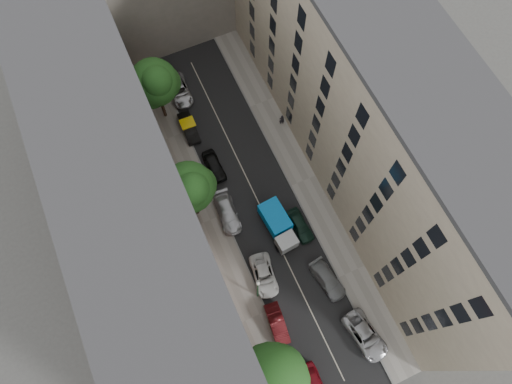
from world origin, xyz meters
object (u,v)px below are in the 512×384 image
car_left_5 (189,128)px  car_right_0 (365,335)px  car_left_3 (227,213)px  car_right_1 (328,280)px  car_left_6 (179,90)px  lamp_post (258,288)px  car_left_1 (277,324)px  tree_near (273,383)px  tarp_truck (278,225)px  tree_far (156,84)px  car_left_4 (214,166)px  pedestrian (282,120)px  car_right_2 (300,225)px  car_left_2 (264,275)px  tree_mid (190,189)px

car_left_5 → car_right_0: 28.91m
car_left_3 → car_right_1: car_left_3 is taller
car_left_3 → car_right_1: bearing=-54.4°
car_left_6 → car_right_0: car_right_0 is taller
car_right_0 → lamp_post: (-7.80, 7.69, 3.74)m
car_left_1 → tree_near: size_ratio=0.46×
tarp_truck → tree_far: tree_far is taller
car_left_4 → car_left_6: size_ratio=0.83×
tarp_truck → lamp_post: 7.92m
car_left_4 → pedestrian: (9.20, 2.06, 0.29)m
car_right_2 → pedestrian: (3.60, 12.06, 0.29)m
car_left_1 → car_left_6: (0.80, 28.71, 0.01)m
car_left_5 → car_right_2: (6.40, -15.60, 0.00)m
car_right_0 → car_right_2: car_right_0 is taller
tarp_truck → lamp_post: bearing=-136.0°
car_left_2 → tree_near: 11.12m
tree_mid → lamp_post: bearing=-78.7°
car_left_3 → car_right_1: (6.40, -10.60, -0.06)m
car_left_2 → car_left_4: size_ratio=1.14×
tree_near → car_left_1: bearing=58.8°
car_left_1 → car_left_4: 17.99m
car_right_2 → tree_near: (-9.10, -12.44, 5.05)m
tree_far → lamp_post: tree_far is taller
tarp_truck → car_right_1: tarp_truck is taller
car_left_2 → tree_far: (-2.51, 21.69, 5.74)m
car_right_0 → car_left_1: bearing=140.3°
car_right_1 → car_left_2: bearing=142.3°
car_left_6 → lamp_post: lamp_post is taller
car_left_1 → car_right_2: (6.40, 7.97, 0.01)m
car_left_1 → lamp_post: size_ratio=0.58×
car_left_4 → car_right_1: size_ratio=0.89×
car_left_5 → car_right_0: car_right_0 is taller
car_left_1 → car_left_5: (0.00, 23.57, 0.01)m
car_right_0 → car_right_1: (-0.80, 6.20, -0.06)m
car_left_4 → car_right_2: car_left_4 is taller
car_left_3 → car_right_2: bearing=-30.1°
car_left_1 → car_left_3: (0.00, 12.37, 0.05)m
car_right_2 → lamp_post: 9.24m
car_left_6 → tree_mid: (-3.50, -14.91, 6.30)m
tree_mid → pedestrian: size_ratio=5.99×
car_left_4 → lamp_post: size_ratio=0.57×
car_left_4 → car_left_6: (0.00, 10.74, -0.01)m
car_left_3 → pedestrian: 12.60m
car_left_2 → car_right_1: car_right_1 is taller
car_right_0 → car_left_5: bearing=96.3°
car_left_4 → car_right_2: (5.60, -10.00, -0.01)m
car_left_2 → tree_near: tree_near is taller
car_left_5 → tree_far: size_ratio=0.45×
car_right_2 → lamp_post: bearing=-148.6°
car_left_1 → tree_near: bearing=-115.7°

